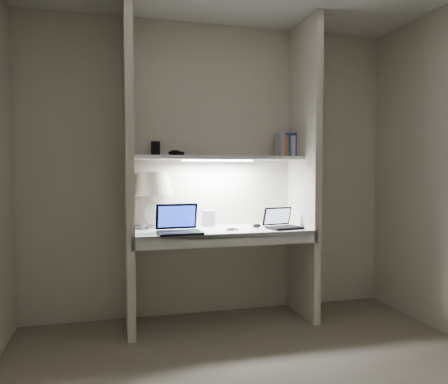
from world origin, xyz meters
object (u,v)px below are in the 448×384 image
object	(u,v)px
table_lamp	(153,190)
laptop_main	(179,226)
speaker	(208,218)
laptop_netbook	(282,223)
book_row	(288,146)

from	to	relation	value
table_lamp	laptop_main	bearing A→B (deg)	-62.33
laptop_main	speaker	distance (m)	0.44
laptop_main	laptop_netbook	distance (m)	0.87
laptop_main	laptop_netbook	world-z (taller)	laptop_main
laptop_netbook	speaker	world-z (taller)	laptop_netbook
speaker	table_lamp	bearing A→B (deg)	-179.80
speaker	book_row	xyz separation A→B (m)	(0.71, -0.02, 0.62)
laptop_netbook	laptop_main	bearing A→B (deg)	171.67
table_lamp	speaker	xyz separation A→B (m)	(0.47, 0.00, -0.24)
laptop_main	book_row	distance (m)	1.24
table_lamp	laptop_netbook	size ratio (longest dim) A/B	1.54
speaker	book_row	bearing A→B (deg)	-1.73
table_lamp	book_row	bearing A→B (deg)	-0.64
laptop_main	book_row	bearing A→B (deg)	14.36
speaker	book_row	world-z (taller)	book_row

